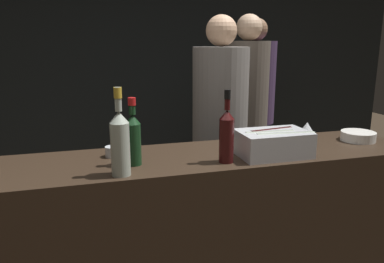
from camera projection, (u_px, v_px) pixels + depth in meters
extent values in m
cube|color=black|center=(133.00, 63.00, 4.07)|extent=(6.40, 0.06, 2.80)
cube|color=#2D2116|center=(193.00, 249.00, 2.03)|extent=(2.38, 0.52, 1.06)
cube|color=#B7BABF|center=(273.00, 143.00, 1.89)|extent=(0.35, 0.23, 0.13)
cylinder|color=#9EA899|center=(285.00, 139.00, 1.85)|extent=(0.30, 0.10, 0.07)
cylinder|color=#9EA899|center=(269.00, 138.00, 1.88)|extent=(0.26, 0.09, 0.07)
cylinder|color=#380F0F|center=(271.00, 135.00, 1.94)|extent=(0.25, 0.10, 0.07)
cylinder|color=silver|center=(358.00, 136.00, 2.19)|extent=(0.20, 0.20, 0.05)
cylinder|color=gray|center=(358.00, 132.00, 2.19)|extent=(0.16, 0.16, 0.01)
cylinder|color=silver|center=(306.00, 145.00, 2.09)|extent=(0.08, 0.08, 0.00)
cylinder|color=silver|center=(306.00, 139.00, 2.08)|extent=(0.01, 0.01, 0.07)
cone|color=silver|center=(307.00, 128.00, 2.07)|extent=(0.09, 0.09, 0.06)
cylinder|color=silver|center=(112.00, 152.00, 1.89)|extent=(0.07, 0.07, 0.05)
sphere|color=#EFB256|center=(112.00, 151.00, 1.88)|extent=(0.03, 0.03, 0.03)
cylinder|color=#9EA899|center=(120.00, 149.00, 1.60)|extent=(0.08, 0.08, 0.23)
cone|color=#9EA899|center=(119.00, 117.00, 1.57)|extent=(0.08, 0.08, 0.05)
cylinder|color=#9EA899|center=(118.00, 99.00, 1.55)|extent=(0.03, 0.03, 0.10)
cylinder|color=gold|center=(118.00, 93.00, 1.55)|extent=(0.03, 0.03, 0.05)
cylinder|color=#143319|center=(133.00, 144.00, 1.75)|extent=(0.07, 0.07, 0.20)
cone|color=#143319|center=(132.00, 119.00, 1.72)|extent=(0.07, 0.07, 0.04)
cylinder|color=#143319|center=(132.00, 106.00, 1.70)|extent=(0.03, 0.03, 0.08)
cylinder|color=red|center=(132.00, 101.00, 1.70)|extent=(0.04, 0.04, 0.04)
cylinder|color=#380F0F|center=(226.00, 141.00, 1.78)|extent=(0.07, 0.07, 0.21)
cone|color=#380F0F|center=(227.00, 115.00, 1.75)|extent=(0.07, 0.07, 0.04)
cylinder|color=#380F0F|center=(227.00, 100.00, 1.74)|extent=(0.03, 0.03, 0.10)
cylinder|color=black|center=(227.00, 94.00, 1.73)|extent=(0.03, 0.03, 0.04)
cube|color=black|center=(251.00, 163.00, 3.78)|extent=(0.30, 0.22, 0.86)
cylinder|color=#473356|center=(254.00, 82.00, 3.59)|extent=(0.40, 0.40, 0.78)
sphere|color=#997051|center=(256.00, 29.00, 3.48)|extent=(0.21, 0.21, 0.21)
cube|color=black|center=(218.00, 208.00, 2.79)|extent=(0.29, 0.21, 0.84)
cylinder|color=slate|center=(220.00, 102.00, 2.61)|extent=(0.39, 0.39, 0.76)
sphere|color=tan|center=(222.00, 31.00, 2.49)|extent=(0.21, 0.21, 0.21)
cube|color=black|center=(244.00, 182.00, 3.29)|extent=(0.26, 0.19, 0.86)
cylinder|color=#60564C|center=(247.00, 89.00, 3.09)|extent=(0.35, 0.35, 0.77)
sphere|color=beige|center=(249.00, 27.00, 2.98)|extent=(0.21, 0.21, 0.21)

